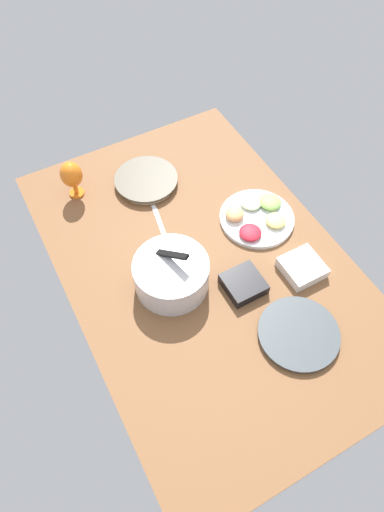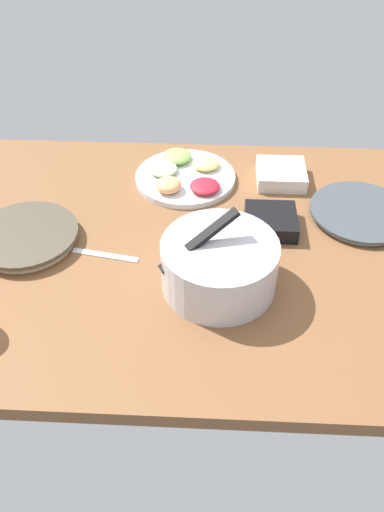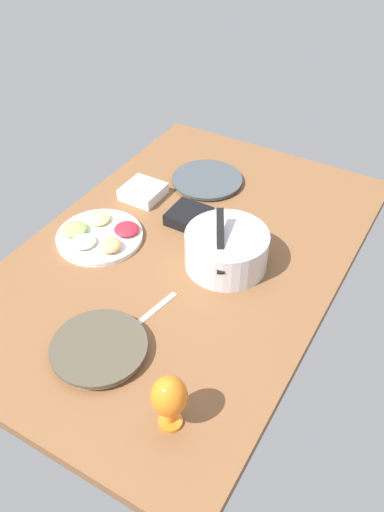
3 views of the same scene
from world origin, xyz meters
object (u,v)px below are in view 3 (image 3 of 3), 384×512
at_px(dinner_plate_left, 207,180).
at_px(dinner_plate_right, 99,349).
at_px(square_bowl_white, 143,191).
at_px(fruit_platter, 99,235).
at_px(square_bowl_black, 189,216).
at_px(mixing_bowl, 226,248).
at_px(hurricane_glass_orange, 169,397).

relative_size(dinner_plate_left, dinner_plate_right, 1.03).
distance_m(dinner_plate_right, square_bowl_white, 0.78).
distance_m(fruit_platter, square_bowl_black, 0.34).
bearing_deg(dinner_plate_left, square_bowl_black, 14.19).
bearing_deg(fruit_platter, square_bowl_black, 138.33).
relative_size(dinner_plate_left, fruit_platter, 0.93).
relative_size(mixing_bowl, hurricane_glass_orange, 1.61).
distance_m(dinner_plate_left, mixing_bowl, 0.50).
distance_m(square_bowl_black, square_bowl_white, 0.24).
bearing_deg(square_bowl_white, fruit_platter, 2.29).
bearing_deg(fruit_platter, square_bowl_white, -177.71).
xyz_separation_m(dinner_plate_left, mixing_bowl, (0.40, 0.29, 0.06)).
bearing_deg(square_bowl_white, dinner_plate_left, 141.42).
relative_size(hurricane_glass_orange, square_bowl_black, 1.25).
bearing_deg(dinner_plate_right, mixing_bowl, 165.04).
bearing_deg(dinner_plate_right, hurricane_glass_orange, 73.34).
xyz_separation_m(dinner_plate_right, fruit_platter, (-0.41, -0.31, 0.00)).
bearing_deg(square_bowl_black, square_bowl_white, -101.10).
xyz_separation_m(dinner_plate_left, square_bowl_black, (0.26, 0.07, 0.01)).
bearing_deg(fruit_platter, hurricane_glass_orange, 50.92).
bearing_deg(hurricane_glass_orange, fruit_platter, -129.08).
xyz_separation_m(mixing_bowl, hurricane_glass_orange, (0.60, 0.16, 0.04)).
relative_size(mixing_bowl, square_bowl_white, 1.92).
height_order(mixing_bowl, square_bowl_black, mixing_bowl).
bearing_deg(dinner_plate_right, dinner_plate_left, -170.31).
distance_m(fruit_platter, square_bowl_white, 0.30).
height_order(fruit_platter, hurricane_glass_orange, hurricane_glass_orange).
relative_size(fruit_platter, square_bowl_white, 2.10).
bearing_deg(fruit_platter, mixing_bowl, 103.69).
xyz_separation_m(hurricane_glass_orange, square_bowl_white, (-0.79, -0.62, -0.09)).
relative_size(dinner_plate_right, fruit_platter, 0.90).
bearing_deg(dinner_plate_left, fruit_platter, -17.20).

